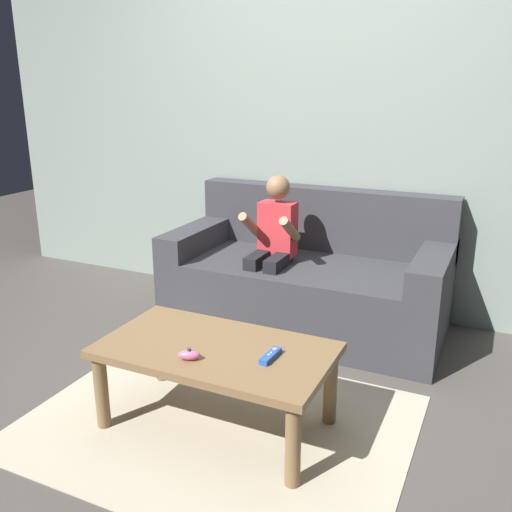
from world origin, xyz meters
TOP-DOWN VIEW (x-y plane):
  - ground_plane at (0.00, 0.00)m, footprint 10.29×10.29m
  - wall_back at (0.00, 1.57)m, footprint 5.15×0.05m
  - couch at (0.04, 1.17)m, footprint 1.66×0.80m
  - person_seated_on_couch at (-0.13, 1.00)m, footprint 0.30×0.37m
  - coffee_table at (0.06, -0.02)m, footprint 0.99×0.55m
  - area_rug at (0.06, -0.02)m, footprint 1.66×1.25m
  - game_remote_blue_near_edge at (0.31, -0.02)m, footprint 0.04×0.14m
  - nunchuk_pink at (0.02, -0.17)m, footprint 0.10×0.07m

SIDE VIEW (x-z plane):
  - ground_plane at x=0.00m, z-range 0.00..0.00m
  - area_rug at x=0.06m, z-range 0.00..0.01m
  - couch at x=0.04m, z-range -0.12..0.70m
  - coffee_table at x=0.06m, z-range 0.13..0.51m
  - game_remote_blue_near_edge at x=0.31m, z-range 0.38..0.41m
  - nunchuk_pink at x=0.02m, z-range 0.38..0.43m
  - person_seated_on_couch at x=-0.13m, z-range 0.07..1.02m
  - wall_back at x=0.00m, z-range 0.00..2.50m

